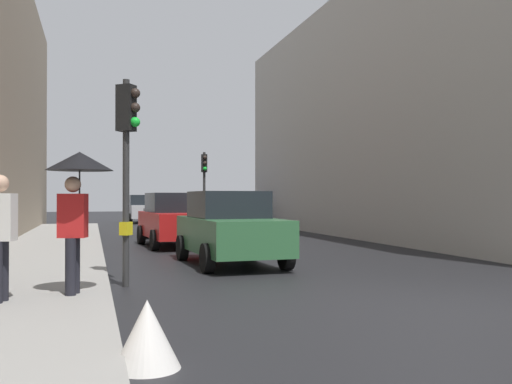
{
  "coord_description": "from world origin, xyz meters",
  "views": [
    {
      "loc": [
        -4.98,
        -7.53,
        1.62
      ],
      "look_at": [
        0.46,
        11.68,
        1.8
      ],
      "focal_mm": 40.7,
      "sensor_mm": 36.0,
      "label": 1
    }
  ],
  "objects_px": {
    "traffic_light_near_right": "(127,144)",
    "car_dark_suv": "(166,215)",
    "car_silver_hatchback": "(142,209)",
    "car_red_sedan": "(175,220)",
    "traffic_light_far_median": "(204,177)",
    "pedestrian_with_umbrella": "(77,182)",
    "car_green_estate": "(230,228)",
    "warning_sign_triangle": "(147,334)",
    "car_blue_van": "(227,210)"
  },
  "relations": [
    {
      "from": "traffic_light_far_median",
      "to": "car_silver_hatchback",
      "type": "height_order",
      "value": "traffic_light_far_median"
    },
    {
      "from": "pedestrian_with_umbrella",
      "to": "traffic_light_far_median",
      "type": "bearing_deg",
      "value": 73.39
    },
    {
      "from": "car_green_estate",
      "to": "traffic_light_far_median",
      "type": "bearing_deg",
      "value": 81.95
    },
    {
      "from": "traffic_light_near_right",
      "to": "car_dark_suv",
      "type": "relative_size",
      "value": 0.87
    },
    {
      "from": "traffic_light_near_right",
      "to": "car_green_estate",
      "type": "distance_m",
      "value": 4.22
    },
    {
      "from": "car_blue_van",
      "to": "warning_sign_triangle",
      "type": "xyz_separation_m",
      "value": [
        -6.81,
        -26.39,
        -0.55
      ]
    },
    {
      "from": "car_blue_van",
      "to": "pedestrian_with_umbrella",
      "type": "relative_size",
      "value": 2.0
    },
    {
      "from": "car_silver_hatchback",
      "to": "car_red_sedan",
      "type": "bearing_deg",
      "value": -91.29
    },
    {
      "from": "car_red_sedan",
      "to": "traffic_light_near_right",
      "type": "bearing_deg",
      "value": -103.49
    },
    {
      "from": "traffic_light_near_right",
      "to": "warning_sign_triangle",
      "type": "height_order",
      "value": "traffic_light_near_right"
    },
    {
      "from": "traffic_light_near_right",
      "to": "pedestrian_with_umbrella",
      "type": "xyz_separation_m",
      "value": [
        -0.82,
        -1.6,
        -0.75
      ]
    },
    {
      "from": "car_blue_van",
      "to": "car_red_sedan",
      "type": "distance_m",
      "value": 13.67
    },
    {
      "from": "car_red_sedan",
      "to": "traffic_light_far_median",
      "type": "bearing_deg",
      "value": 72.37
    },
    {
      "from": "warning_sign_triangle",
      "to": "car_blue_van",
      "type": "bearing_deg",
      "value": 75.53
    },
    {
      "from": "car_red_sedan",
      "to": "warning_sign_triangle",
      "type": "distance_m",
      "value": 13.73
    },
    {
      "from": "pedestrian_with_umbrella",
      "to": "car_green_estate",
      "type": "bearing_deg",
      "value": 52.75
    },
    {
      "from": "traffic_light_near_right",
      "to": "traffic_light_far_median",
      "type": "bearing_deg",
      "value": 74.51
    },
    {
      "from": "car_green_estate",
      "to": "warning_sign_triangle",
      "type": "xyz_separation_m",
      "value": [
        -2.69,
        -8.04,
        -0.55
      ]
    },
    {
      "from": "traffic_light_near_right",
      "to": "car_blue_van",
      "type": "xyz_separation_m",
      "value": [
        6.7,
        21.22,
        -1.71
      ]
    },
    {
      "from": "warning_sign_triangle",
      "to": "car_green_estate",
      "type": "bearing_deg",
      "value": 71.51
    },
    {
      "from": "car_green_estate",
      "to": "car_silver_hatchback",
      "type": "xyz_separation_m",
      "value": [
        -0.16,
        23.74,
        0.0
      ]
    },
    {
      "from": "traffic_light_far_median",
      "to": "car_green_estate",
      "type": "height_order",
      "value": "traffic_light_far_median"
    },
    {
      "from": "car_red_sedan",
      "to": "pedestrian_with_umbrella",
      "type": "xyz_separation_m",
      "value": [
        -2.83,
        -9.99,
        0.96
      ]
    },
    {
      "from": "car_blue_van",
      "to": "car_red_sedan",
      "type": "relative_size",
      "value": 0.99
    },
    {
      "from": "car_dark_suv",
      "to": "car_green_estate",
      "type": "xyz_separation_m",
      "value": [
        0.19,
        -10.85,
        0.0
      ]
    },
    {
      "from": "traffic_light_far_median",
      "to": "car_blue_van",
      "type": "distance_m",
      "value": 5.9
    },
    {
      "from": "car_green_estate",
      "to": "warning_sign_triangle",
      "type": "relative_size",
      "value": 6.59
    },
    {
      "from": "traffic_light_near_right",
      "to": "car_dark_suv",
      "type": "bearing_deg",
      "value": 80.11
    },
    {
      "from": "traffic_light_near_right",
      "to": "pedestrian_with_umbrella",
      "type": "distance_m",
      "value": 1.95
    },
    {
      "from": "car_blue_van",
      "to": "car_silver_hatchback",
      "type": "bearing_deg",
      "value": 128.51
    },
    {
      "from": "car_dark_suv",
      "to": "car_red_sedan",
      "type": "height_order",
      "value": "same"
    },
    {
      "from": "car_blue_van",
      "to": "car_green_estate",
      "type": "relative_size",
      "value": 1.0
    },
    {
      "from": "traffic_light_far_median",
      "to": "car_dark_suv",
      "type": "distance_m",
      "value": 3.53
    },
    {
      "from": "traffic_light_far_median",
      "to": "pedestrian_with_umbrella",
      "type": "relative_size",
      "value": 1.74
    },
    {
      "from": "traffic_light_far_median",
      "to": "car_dark_suv",
      "type": "bearing_deg",
      "value": -131.5
    },
    {
      "from": "car_blue_van",
      "to": "car_dark_suv",
      "type": "bearing_deg",
      "value": -119.89
    },
    {
      "from": "car_dark_suv",
      "to": "car_red_sedan",
      "type": "relative_size",
      "value": 1.0
    },
    {
      "from": "car_blue_van",
      "to": "warning_sign_triangle",
      "type": "distance_m",
      "value": 27.26
    },
    {
      "from": "traffic_light_near_right",
      "to": "car_dark_suv",
      "type": "xyz_separation_m",
      "value": [
        2.39,
        13.72,
        -1.71
      ]
    },
    {
      "from": "car_blue_van",
      "to": "car_dark_suv",
      "type": "distance_m",
      "value": 8.65
    },
    {
      "from": "traffic_light_near_right",
      "to": "car_blue_van",
      "type": "distance_m",
      "value": 22.32
    },
    {
      "from": "car_green_estate",
      "to": "car_silver_hatchback",
      "type": "height_order",
      "value": "same"
    },
    {
      "from": "traffic_light_near_right",
      "to": "pedestrian_with_umbrella",
      "type": "relative_size",
      "value": 1.75
    },
    {
      "from": "traffic_light_far_median",
      "to": "car_silver_hatchback",
      "type": "bearing_deg",
      "value": 100.84
    },
    {
      "from": "traffic_light_far_median",
      "to": "car_red_sedan",
      "type": "distance_m",
      "value": 8.21
    },
    {
      "from": "car_green_estate",
      "to": "pedestrian_with_umbrella",
      "type": "xyz_separation_m",
      "value": [
        -3.4,
        -4.47,
        0.96
      ]
    },
    {
      "from": "warning_sign_triangle",
      "to": "car_red_sedan",
      "type": "bearing_deg",
      "value": 81.12
    },
    {
      "from": "traffic_light_far_median",
      "to": "pedestrian_with_umbrella",
      "type": "bearing_deg",
      "value": -106.61
    },
    {
      "from": "car_silver_hatchback",
      "to": "pedestrian_with_umbrella",
      "type": "height_order",
      "value": "pedestrian_with_umbrella"
    },
    {
      "from": "traffic_light_near_right",
      "to": "car_blue_van",
      "type": "relative_size",
      "value": 0.88
    }
  ]
}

